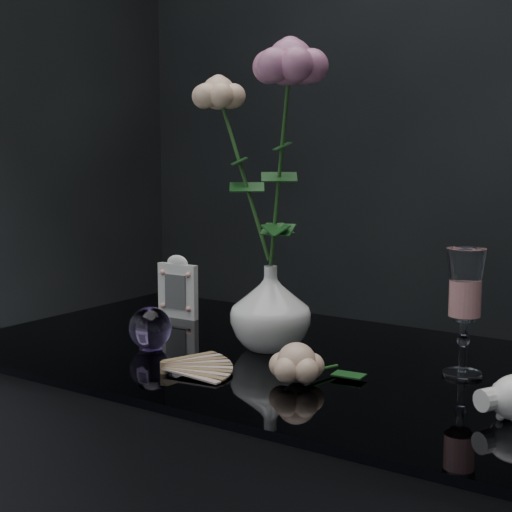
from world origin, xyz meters
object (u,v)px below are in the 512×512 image
Objects in this scene: wine_glass at (464,313)px; paperweight at (150,328)px; picture_frame at (178,287)px; loose_rose at (297,363)px; vase at (270,308)px.

wine_glass is 0.49m from paperweight.
wine_glass reaches higher than paperweight.
wine_glass is 0.58m from picture_frame.
wine_glass is 1.09× the size of loose_rose.
vase is 0.74× the size of wine_glass.
vase reaches higher than loose_rose.
picture_frame is at bearing 119.16° from paperweight.
picture_frame is at bearing 173.43° from wine_glass.
loose_rose is at bearing -45.68° from vase.
wine_glass is 1.51× the size of picture_frame.
picture_frame is 0.72× the size of loose_rose.
vase is 0.80× the size of loose_rose.
picture_frame is at bearing 160.57° from vase.
paperweight is at bearing -163.50° from wine_glass.
picture_frame is 0.24m from paperweight.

